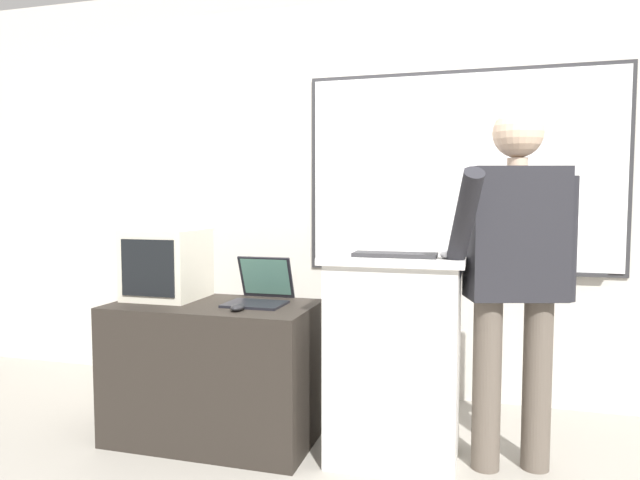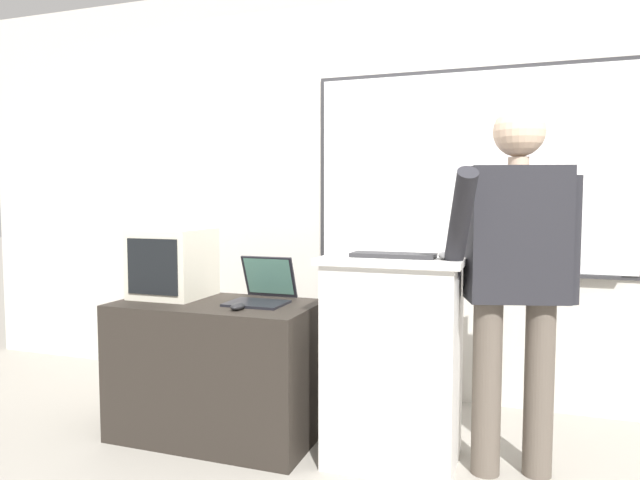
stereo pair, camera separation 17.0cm
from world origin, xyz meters
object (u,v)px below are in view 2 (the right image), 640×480
(lectern_podium, at_px, (394,359))
(computer_mouse_by_keyboard, at_px, (445,255))
(laptop, at_px, (263,289))
(computer_mouse_by_laptop, at_px, (238,306))
(side_desk, at_px, (217,369))
(person_presenter, at_px, (516,264))
(crt_monitor, at_px, (173,263))
(wireless_keyboard, at_px, (393,255))

(lectern_podium, bearing_deg, computer_mouse_by_keyboard, -14.19)
(laptop, height_order, computer_mouse_by_laptop, laptop)
(side_desk, height_order, computer_mouse_by_keyboard, computer_mouse_by_keyboard)
(lectern_podium, bearing_deg, person_presenter, 3.83)
(side_desk, height_order, crt_monitor, crt_monitor)
(person_presenter, height_order, computer_mouse_by_laptop, person_presenter)
(person_presenter, relative_size, laptop, 5.18)
(wireless_keyboard, xyz_separation_m, crt_monitor, (-1.26, 0.11, -0.10))
(laptop, relative_size, wireless_keyboard, 0.84)
(lectern_podium, distance_m, laptop, 0.77)
(crt_monitor, bearing_deg, lectern_podium, -2.08)
(computer_mouse_by_keyboard, bearing_deg, computer_mouse_by_laptop, -173.43)
(side_desk, relative_size, wireless_keyboard, 2.74)
(side_desk, xyz_separation_m, crt_monitor, (-0.31, 0.07, 0.55))
(computer_mouse_by_laptop, bearing_deg, wireless_keyboard, 8.58)
(lectern_podium, xyz_separation_m, laptop, (-0.71, 0.07, 0.29))
(lectern_podium, relative_size, crt_monitor, 2.60)
(computer_mouse_by_laptop, xyz_separation_m, computer_mouse_by_keyboard, (0.98, 0.11, 0.27))
(crt_monitor, bearing_deg, side_desk, -13.51)
(lectern_podium, bearing_deg, computer_mouse_by_laptop, -166.74)
(computer_mouse_by_laptop, bearing_deg, laptop, 83.65)
(computer_mouse_by_keyboard, bearing_deg, laptop, 172.41)
(lectern_podium, relative_size, wireless_keyboard, 2.58)
(computer_mouse_by_keyboard, bearing_deg, crt_monitor, 175.92)
(lectern_podium, relative_size, person_presenter, 0.59)
(wireless_keyboard, bearing_deg, computer_mouse_by_laptop, -171.42)
(person_presenter, distance_m, wireless_keyboard, 0.54)
(computer_mouse_by_laptop, bearing_deg, crt_monitor, 156.77)
(computer_mouse_by_keyboard, bearing_deg, side_desk, 178.45)
(lectern_podium, xyz_separation_m, computer_mouse_by_keyboard, (0.24, -0.06, 0.51))
(laptop, distance_m, computer_mouse_by_keyboard, 0.99)
(lectern_podium, bearing_deg, laptop, 174.70)
(computer_mouse_by_keyboard, xyz_separation_m, crt_monitor, (-1.49, 0.11, -0.10))
(crt_monitor, bearing_deg, person_presenter, -0.29)
(wireless_keyboard, bearing_deg, side_desk, 178.04)
(side_desk, relative_size, crt_monitor, 2.76)
(laptop, distance_m, crt_monitor, 0.55)
(person_presenter, xyz_separation_m, wireless_keyboard, (-0.53, -0.10, 0.03))
(person_presenter, xyz_separation_m, laptop, (-1.25, 0.03, -0.18))
(lectern_podium, bearing_deg, wireless_keyboard, -83.99)
(side_desk, distance_m, computer_mouse_by_keyboard, 1.35)
(lectern_podium, distance_m, person_presenter, 0.72)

